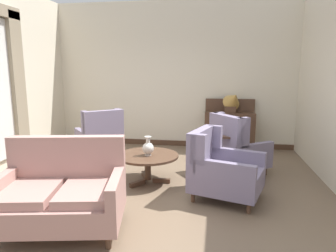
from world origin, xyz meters
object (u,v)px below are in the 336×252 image
object	(u,v)px
armchair_near_window	(100,140)
coffee_table	(148,159)
porcelain_vase	(148,148)
settee	(61,194)
gramophone	(233,100)
armchair_back_corner	(236,149)
sideboard	(229,128)
armchair_foreground_right	(222,170)
side_table	(227,150)

from	to	relation	value
armchair_near_window	coffee_table	bearing A→B (deg)	101.15
porcelain_vase	armchair_near_window	xyz separation A→B (m)	(-1.16, 0.96, -0.13)
settee	gramophone	world-z (taller)	gramophone
armchair_back_corner	sideboard	world-z (taller)	sideboard
armchair_foreground_right	sideboard	bearing A→B (deg)	13.06
coffee_table	armchair_near_window	xyz separation A→B (m)	(-1.14, 0.91, 0.06)
settee	armchair_foreground_right	world-z (taller)	settee
armchair_back_corner	armchair_near_window	world-z (taller)	armchair_near_window
sideboard	gramophone	world-z (taller)	gramophone
coffee_table	gramophone	size ratio (longest dim) A/B	1.68
porcelain_vase	armchair_foreground_right	size ratio (longest dim) A/B	0.28
porcelain_vase	armchair_near_window	world-z (taller)	armchair_near_window
settee	armchair_foreground_right	size ratio (longest dim) A/B	1.37
porcelain_vase	armchair_foreground_right	distance (m)	1.20
gramophone	coffee_table	bearing A→B (deg)	-123.69
armchair_back_corner	armchair_near_window	size ratio (longest dim) A/B	1.01
coffee_table	gramophone	world-z (taller)	gramophone
settee	side_table	world-z (taller)	settee
armchair_foreground_right	porcelain_vase	bearing A→B (deg)	89.04
coffee_table	armchair_back_corner	xyz separation A→B (m)	(1.41, 0.65, 0.06)
armchair_back_corner	side_table	size ratio (longest dim) A/B	1.51
settee	gramophone	xyz separation A→B (m)	(2.04, 3.66, 0.72)
coffee_table	side_table	xyz separation A→B (m)	(1.24, 0.56, 0.05)
side_table	armchair_foreground_right	bearing A→B (deg)	-95.52
coffee_table	sideboard	xyz separation A→B (m)	(1.35, 2.20, 0.11)
coffee_table	armchair_foreground_right	size ratio (longest dim) A/B	0.89
side_table	gramophone	xyz separation A→B (m)	(0.16, 1.54, 0.69)
sideboard	side_table	bearing A→B (deg)	-93.70
porcelain_vase	gramophone	distance (m)	2.61
coffee_table	armchair_foreground_right	xyz separation A→B (m)	(1.15, -0.42, 0.03)
settee	gramophone	bearing A→B (deg)	49.95
porcelain_vase	side_table	distance (m)	1.38
armchair_back_corner	gramophone	distance (m)	1.61
coffee_table	sideboard	world-z (taller)	sideboard
armchair_back_corner	gramophone	size ratio (longest dim) A/B	1.87
side_table	porcelain_vase	bearing A→B (deg)	-153.60
coffee_table	armchair_back_corner	distance (m)	1.55
armchair_near_window	gramophone	bearing A→B (deg)	164.80
coffee_table	armchair_foreground_right	bearing A→B (deg)	-20.24
armchair_foreground_right	sideboard	distance (m)	2.63
coffee_table	armchair_near_window	bearing A→B (deg)	141.45
coffee_table	side_table	world-z (taller)	side_table
gramophone	armchair_back_corner	bearing A→B (deg)	-89.81
coffee_table	porcelain_vase	world-z (taller)	porcelain_vase
porcelain_vase	settee	world-z (taller)	settee
armchair_foreground_right	armchair_back_corner	xyz separation A→B (m)	(0.26, 1.07, 0.03)
armchair_foreground_right	armchair_near_window	world-z (taller)	armchair_near_window
armchair_foreground_right	side_table	xyz separation A→B (m)	(0.10, 0.98, 0.03)
coffee_table	settee	bearing A→B (deg)	-112.23
coffee_table	armchair_near_window	world-z (taller)	armchair_near_window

